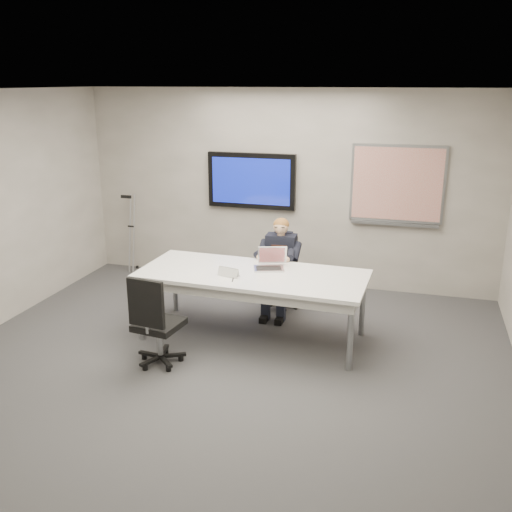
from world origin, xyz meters
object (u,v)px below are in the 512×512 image
(conference_table, at_px, (252,280))
(office_chair_near, at_px, (157,337))
(laptop, at_px, (270,263))
(office_chair_far, at_px, (282,286))
(seated_person, at_px, (278,277))

(conference_table, relative_size, office_chair_near, 2.59)
(laptop, bearing_deg, office_chair_near, -146.95)
(conference_table, height_order, office_chair_far, office_chair_far)
(conference_table, bearing_deg, laptop, 59.16)
(office_chair_far, bearing_deg, conference_table, -102.55)
(conference_table, bearing_deg, office_chair_near, -127.44)
(office_chair_far, height_order, seated_person, seated_person)
(conference_table, relative_size, seated_person, 2.12)
(office_chair_near, bearing_deg, laptop, -120.86)
(seated_person, bearing_deg, laptop, -87.79)
(seated_person, distance_m, laptop, 0.65)
(office_chair_far, bearing_deg, office_chair_near, -120.79)
(office_chair_near, distance_m, laptop, 1.58)
(seated_person, height_order, laptop, seated_person)
(office_chair_near, relative_size, seated_person, 0.82)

